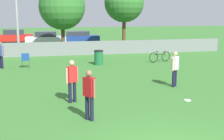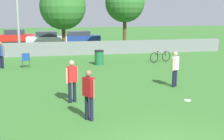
{
  "view_description": "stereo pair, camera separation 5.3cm",
  "coord_description": "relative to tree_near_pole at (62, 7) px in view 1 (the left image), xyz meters",
  "views": [
    {
      "loc": [
        -2.89,
        -6.51,
        3.49
      ],
      "look_at": [
        -0.14,
        5.93,
        1.05
      ],
      "focal_mm": 50.0,
      "sensor_mm": 36.0,
      "label": 1
    },
    {
      "loc": [
        -2.84,
        -6.52,
        3.49
      ],
      "look_at": [
        -0.14,
        5.93,
        1.05
      ],
      "focal_mm": 50.0,
      "sensor_mm": 36.0,
      "label": 2
    }
  ],
  "objects": [
    {
      "name": "player_thrower_red",
      "position": [
        -0.64,
        -15.06,
        -2.87
      ],
      "size": [
        0.48,
        0.35,
        1.64
      ],
      "rotation": [
        0.0,
        0.0,
        0.43
      ],
      "color": "#191933",
      "rests_on": "ground_plane"
    },
    {
      "name": "player_defender_red",
      "position": [
        -0.29,
        -17.17,
        -2.87
      ],
      "size": [
        0.4,
        0.43,
        1.64
      ],
      "rotation": [
        0.0,
        0.0,
        -0.91
      ],
      "color": "#191933",
      "rests_on": "ground_plane"
    },
    {
      "name": "folding_chair_sideline",
      "position": [
        -2.78,
        -6.95,
        -3.27
      ],
      "size": [
        0.49,
        0.49,
        0.91
      ],
      "rotation": [
        0.0,
        0.0,
        3.19
      ],
      "color": "#333338",
      "rests_on": "ground_plane"
    },
    {
      "name": "spectator_in_blue",
      "position": [
        -4.21,
        -6.9,
        -2.89
      ],
      "size": [
        0.39,
        0.41,
        1.62
      ],
      "rotation": [
        0.0,
        0.0,
        2.26
      ],
      "color": "#191933",
      "rests_on": "ground_plane"
    },
    {
      "name": "player_receiver_white",
      "position": [
        4.22,
        -13.54,
        -2.87
      ],
      "size": [
        0.42,
        0.41,
        1.64
      ],
      "rotation": [
        0.0,
        0.0,
        0.71
      ],
      "color": "#191933",
      "rests_on": "ground_plane"
    },
    {
      "name": "trash_bin",
      "position": [
        1.83,
        -6.91,
        -3.32
      ],
      "size": [
        0.6,
        0.6,
        0.95
      ],
      "color": "#1E6638",
      "rests_on": "ground_plane"
    },
    {
      "name": "parked_car_red",
      "position": [
        -4.78,
        9.03,
        -3.1
      ],
      "size": [
        4.2,
        2.02,
        1.46
      ],
      "rotation": [
        0.0,
        0.0,
        0.06
      ],
      "color": "black",
      "rests_on": "ground_plane"
    },
    {
      "name": "parked_car_blue",
      "position": [
        1.98,
        6.93,
        -3.15
      ],
      "size": [
        4.61,
        1.89,
        1.31
      ],
      "rotation": [
        0.0,
        0.0,
        0.03
      ],
      "color": "black",
      "rests_on": "ground_plane"
    },
    {
      "name": "tree_far_right",
      "position": [
        5.51,
        0.7,
        0.37
      ],
      "size": [
        3.52,
        3.52,
        5.95
      ],
      "color": "brown",
      "rests_on": "ground_plane"
    },
    {
      "name": "parked_car_white",
      "position": [
        -1.36,
        5.96,
        -3.14
      ],
      "size": [
        4.13,
        1.97,
        1.38
      ],
      "rotation": [
        0.0,
        0.0,
        -0.05
      ],
      "color": "black",
      "rests_on": "ground_plane"
    },
    {
      "name": "bicycle_sideline",
      "position": [
        6.12,
        -6.73,
        -3.44
      ],
      "size": [
        1.69,
        0.64,
        0.76
      ],
      "rotation": [
        0.0,
        0.0,
        0.31
      ],
      "color": "black",
      "rests_on": "ground_plane"
    },
    {
      "name": "tree_near_pole",
      "position": [
        0.0,
        0.0,
        0.0
      ],
      "size": [
        3.86,
        3.86,
        5.74
      ],
      "color": "brown",
      "rests_on": "ground_plane"
    },
    {
      "name": "frisbee_disc",
      "position": [
        3.8,
        -15.8,
        -3.79
      ],
      "size": [
        0.28,
        0.28,
        0.03
      ],
      "color": "white",
      "rests_on": "ground_plane"
    },
    {
      "name": "fence_backline",
      "position": [
        1.24,
        -2.19,
        -3.25
      ],
      "size": [
        24.12,
        0.07,
        1.21
      ],
      "color": "gray",
      "rests_on": "ground_plane"
    }
  ]
}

